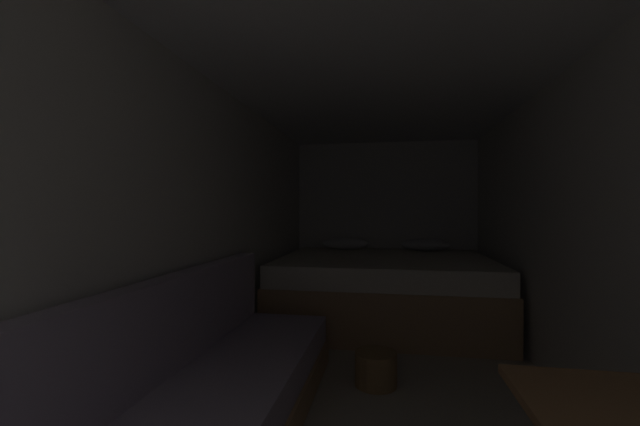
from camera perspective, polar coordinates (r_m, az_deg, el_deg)
ground_plane at (r=2.82m, az=8.84°, el=-25.24°), size 7.57×7.57×0.00m
wall_back at (r=5.36m, az=9.47°, el=-1.24°), size 2.47×0.05×2.14m
wall_left at (r=2.84m, az=-16.33°, el=-2.69°), size 0.05×5.57×2.14m
wall_right at (r=2.80m, az=34.48°, el=-2.80°), size 0.05×5.57×2.14m
ceiling_slab at (r=2.71m, az=8.89°, el=20.69°), size 2.47×5.57×0.05m
bed at (r=4.43m, az=9.33°, el=-10.78°), size 2.25×1.90×0.87m
sofa_left at (r=2.09m, az=-19.01°, el=-26.96°), size 0.74×2.97×0.87m
wicker_basket at (r=2.96m, az=8.15°, el=-21.56°), size 0.29×0.29×0.23m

